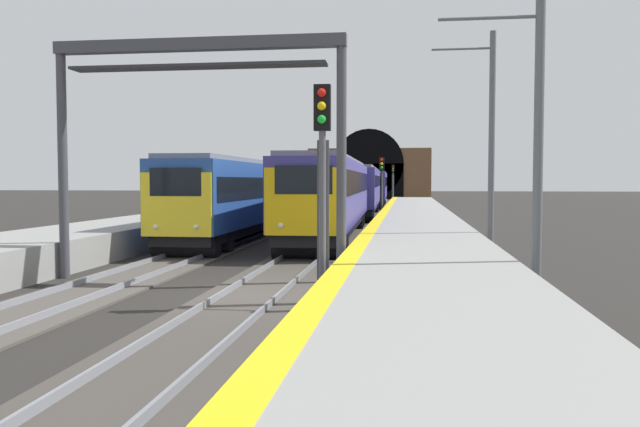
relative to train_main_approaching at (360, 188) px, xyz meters
name	(u,v)px	position (x,y,z in m)	size (l,w,h in m)	color
ground_plane	(255,297)	(-35.51, 0.00, -2.29)	(320.00, 320.00, 0.00)	#282623
platform_right	(426,279)	(-35.51, -4.25, -1.76)	(112.00, 4.20, 1.06)	gray
platform_right_edge_strip	(350,256)	(-35.51, -2.40, -1.22)	(112.00, 0.50, 0.01)	yellow
track_main_line	(255,295)	(-35.51, 0.00, -2.25)	(160.00, 2.66, 0.21)	#423D38
track_adjacent_line	(90,291)	(-35.51, 4.41, -2.25)	(160.00, 2.68, 0.21)	#4C4742
train_main_approaching	(360,188)	(0.00, 0.00, 0.00)	(58.70, 3.33, 3.97)	navy
train_adjacent_platform	(285,191)	(-8.45, 4.41, -0.08)	(41.76, 2.77, 3.91)	#264C99
railway_signal_near	(322,173)	(-36.51, -1.85, 0.80)	(0.39, 0.38, 5.11)	#4C4C54
railway_signal_mid	(382,181)	(-2.69, -1.85, 0.56)	(0.39, 0.38, 4.67)	#38383D
railway_signal_far	(393,179)	(34.51, -1.85, 0.74)	(0.39, 0.38, 4.98)	#4C4C54
overhead_signal_gantry	(197,98)	(-33.26, 2.21, 2.98)	(0.70, 8.60, 6.97)	#3F3F47
tunnel_portal	(369,174)	(49.92, 2.21, 1.68)	(3.09, 19.11, 10.87)	brown
catenary_mast_near	(491,144)	(-27.55, -6.71, 1.92)	(0.22, 2.26, 8.20)	#595B60
catenary_mast_far	(536,145)	(-35.89, -6.70, 1.45)	(0.22, 2.40, 7.23)	#595B60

